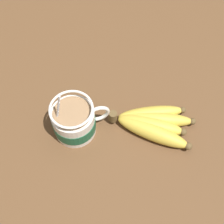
# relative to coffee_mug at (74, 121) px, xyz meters

# --- Properties ---
(table) EXTENTS (1.36, 1.36, 0.03)m
(table) POSITION_rel_coffee_mug_xyz_m (0.09, -0.01, -0.06)
(table) COLOR brown
(table) RESTS_ON ground
(coffee_mug) EXTENTS (0.14, 0.10, 0.16)m
(coffee_mug) POSITION_rel_coffee_mug_xyz_m (0.00, 0.00, 0.00)
(coffee_mug) COLOR white
(coffee_mug) RESTS_ON table
(banana_bunch) EXTENTS (0.20, 0.15, 0.04)m
(banana_bunch) POSITION_rel_coffee_mug_xyz_m (0.18, -0.05, -0.02)
(banana_bunch) COLOR brown
(banana_bunch) RESTS_ON table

